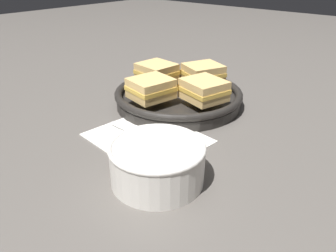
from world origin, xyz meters
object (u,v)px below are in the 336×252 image
(sandwich_far_right, at_px, (204,90))
(spoon, at_px, (152,140))
(skillet, at_px, (178,97))
(sandwich_far_left, at_px, (151,88))
(sandwich_near_right, at_px, (157,72))
(soup_bowl, at_px, (157,161))
(sandwich_near_left, at_px, (203,73))

(sandwich_far_right, bearing_deg, spoon, -89.40)
(spoon, bearing_deg, skillet, 114.52)
(skillet, height_order, sandwich_far_left, sandwich_far_left)
(sandwich_near_right, relative_size, sandwich_far_right, 0.91)
(skillet, bearing_deg, soup_bowl, -56.87)
(skillet, relative_size, sandwich_near_right, 3.16)
(spoon, xyz_separation_m, sandwich_near_right, (-0.17, 0.20, 0.06))
(skillet, distance_m, sandwich_near_right, 0.10)
(skillet, bearing_deg, sandwich_near_left, 81.27)
(spoon, xyz_separation_m, sandwich_far_left, (-0.10, 0.10, 0.06))
(sandwich_far_left, bearing_deg, sandwich_near_left, 81.27)
(sandwich_near_right, distance_m, sandwich_far_right, 0.17)
(sandwich_far_left, bearing_deg, sandwich_far_right, 36.27)
(spoon, relative_size, skillet, 0.54)
(soup_bowl, relative_size, sandwich_near_right, 1.56)
(soup_bowl, xyz_separation_m, sandwich_far_left, (-0.19, 0.19, 0.03))
(sandwich_near_left, bearing_deg, soup_bowl, -65.29)
(sandwich_far_right, bearing_deg, skillet, 171.27)
(sandwich_near_left, height_order, sandwich_far_right, same)
(sandwich_near_left, xyz_separation_m, sandwich_far_right, (0.07, -0.10, 0.00))
(spoon, height_order, sandwich_near_right, sandwich_near_right)
(sandwich_far_right, bearing_deg, soup_bowl, -70.39)
(soup_bowl, relative_size, sandwich_near_left, 1.33)
(spoon, height_order, sandwich_near_left, sandwich_near_left)
(spoon, xyz_separation_m, sandwich_near_left, (-0.07, 0.27, 0.06))
(sandwich_near_right, xyz_separation_m, sandwich_far_left, (0.07, -0.10, 0.00))
(sandwich_near_left, bearing_deg, spoon, -74.91)
(spoon, xyz_separation_m, sandwich_far_right, (-0.00, 0.18, 0.06))
(sandwich_near_left, height_order, sandwich_far_left, same)
(sandwich_near_left, relative_size, sandwich_far_right, 1.06)
(sandwich_near_left, bearing_deg, skillet, -98.73)
(soup_bowl, height_order, sandwich_near_right, sandwich_near_right)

